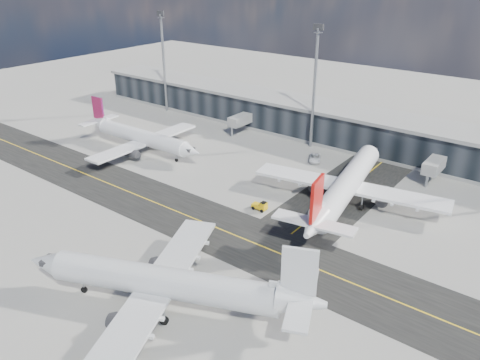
{
  "coord_description": "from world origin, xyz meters",
  "views": [
    {
      "loc": [
        51.88,
        -48.31,
        41.22
      ],
      "look_at": [
        4.71,
        13.28,
        5.0
      ],
      "focal_mm": 35.0,
      "sensor_mm": 36.0,
      "label": 1
    }
  ],
  "objects_px": {
    "airliner_near": "(169,283)",
    "service_van": "(315,158)",
    "airliner_redtail": "(347,185)",
    "airliner_af": "(141,137)",
    "baggage_tug": "(261,206)"
  },
  "relations": [
    {
      "from": "airliner_redtail",
      "to": "service_van",
      "type": "distance_m",
      "value": 21.91
    },
    {
      "from": "airliner_af",
      "to": "airliner_redtail",
      "type": "height_order",
      "value": "airliner_redtail"
    },
    {
      "from": "airliner_redtail",
      "to": "airliner_near",
      "type": "bearing_deg",
      "value": -107.38
    },
    {
      "from": "baggage_tug",
      "to": "service_van",
      "type": "height_order",
      "value": "baggage_tug"
    },
    {
      "from": "airliner_near",
      "to": "service_van",
      "type": "xyz_separation_m",
      "value": [
        -9.63,
        55.68,
        -3.22
      ]
    },
    {
      "from": "airliner_near",
      "to": "baggage_tug",
      "type": "xyz_separation_m",
      "value": [
        -5.96,
        29.0,
        -3.06
      ]
    },
    {
      "from": "baggage_tug",
      "to": "service_van",
      "type": "distance_m",
      "value": 26.93
    },
    {
      "from": "airliner_af",
      "to": "service_van",
      "type": "distance_m",
      "value": 41.37
    },
    {
      "from": "airliner_af",
      "to": "airliner_redtail",
      "type": "xyz_separation_m",
      "value": [
        51.24,
        4.14,
        0.61
      ]
    },
    {
      "from": "airliner_near",
      "to": "airliner_redtail",
      "type": "bearing_deg",
      "value": -30.54
    },
    {
      "from": "airliner_redtail",
      "to": "service_van",
      "type": "bearing_deg",
      "value": 124.13
    },
    {
      "from": "airliner_af",
      "to": "airliner_redtail",
      "type": "relative_size",
      "value": 0.85
    },
    {
      "from": "airliner_af",
      "to": "service_van",
      "type": "relative_size",
      "value": 6.83
    },
    {
      "from": "airliner_near",
      "to": "baggage_tug",
      "type": "bearing_deg",
      "value": -11.3
    },
    {
      "from": "airliner_redtail",
      "to": "baggage_tug",
      "type": "relative_size",
      "value": 14.76
    }
  ]
}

